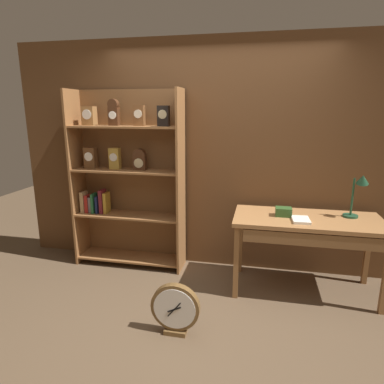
{
  "coord_description": "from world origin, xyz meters",
  "views": [
    {
      "loc": [
        0.51,
        -2.43,
        1.82
      ],
      "look_at": [
        -0.14,
        0.68,
        1.04
      ],
      "focal_mm": 31.33,
      "sensor_mm": 36.0,
      "label": 1
    }
  ],
  "objects_px": {
    "bookshelf": "(126,179)",
    "desk_lamp": "(359,190)",
    "open_repair_manual": "(301,220)",
    "round_clock_large": "(175,309)",
    "toolbox_small": "(283,212)",
    "workbench": "(307,227)"
  },
  "relations": [
    {
      "from": "toolbox_small",
      "to": "open_repair_manual",
      "type": "distance_m",
      "value": 0.21
    },
    {
      "from": "desk_lamp",
      "to": "toolbox_small",
      "type": "height_order",
      "value": "desk_lamp"
    },
    {
      "from": "open_repair_manual",
      "to": "desk_lamp",
      "type": "bearing_deg",
      "value": 18.69
    },
    {
      "from": "bookshelf",
      "to": "desk_lamp",
      "type": "bearing_deg",
      "value": -4.13
    },
    {
      "from": "workbench",
      "to": "toolbox_small",
      "type": "bearing_deg",
      "value": 169.91
    },
    {
      "from": "bookshelf",
      "to": "open_repair_manual",
      "type": "relative_size",
      "value": 9.33
    },
    {
      "from": "desk_lamp",
      "to": "round_clock_large",
      "type": "distance_m",
      "value": 2.06
    },
    {
      "from": "bookshelf",
      "to": "desk_lamp",
      "type": "height_order",
      "value": "bookshelf"
    },
    {
      "from": "workbench",
      "to": "toolbox_small",
      "type": "relative_size",
      "value": 9.11
    },
    {
      "from": "bookshelf",
      "to": "toolbox_small",
      "type": "xyz_separation_m",
      "value": [
        1.78,
        -0.25,
        -0.21
      ]
    },
    {
      "from": "toolbox_small",
      "to": "desk_lamp",
      "type": "bearing_deg",
      "value": 6.0
    },
    {
      "from": "desk_lamp",
      "to": "open_repair_manual",
      "type": "distance_m",
      "value": 0.63
    },
    {
      "from": "toolbox_small",
      "to": "bookshelf",
      "type": "bearing_deg",
      "value": 171.96
    },
    {
      "from": "desk_lamp",
      "to": "bookshelf",
      "type": "bearing_deg",
      "value": 175.87
    },
    {
      "from": "workbench",
      "to": "desk_lamp",
      "type": "relative_size",
      "value": 3.17
    },
    {
      "from": "round_clock_large",
      "to": "desk_lamp",
      "type": "bearing_deg",
      "value": 33.47
    },
    {
      "from": "open_repair_manual",
      "to": "round_clock_large",
      "type": "distance_m",
      "value": 1.44
    },
    {
      "from": "toolbox_small",
      "to": "round_clock_large",
      "type": "bearing_deg",
      "value": -132.27
    },
    {
      "from": "workbench",
      "to": "open_repair_manual",
      "type": "bearing_deg",
      "value": -130.42
    },
    {
      "from": "open_repair_manual",
      "to": "round_clock_large",
      "type": "relative_size",
      "value": 0.49
    },
    {
      "from": "desk_lamp",
      "to": "workbench",
      "type": "bearing_deg",
      "value": -165.91
    },
    {
      "from": "open_repair_manual",
      "to": "toolbox_small",
      "type": "bearing_deg",
      "value": 136.71
    }
  ]
}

